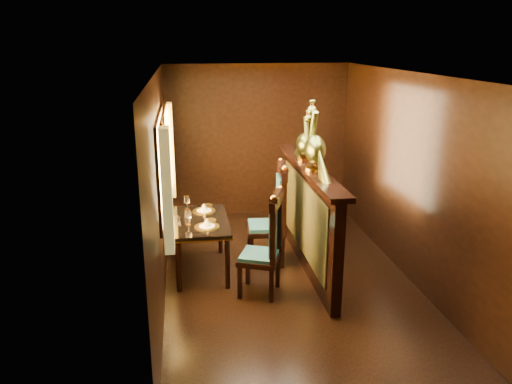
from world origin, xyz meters
TOP-DOWN VIEW (x-y plane):
  - ground at (0.00, 0.00)m, footprint 5.00×5.00m
  - room_shell at (-0.09, 0.02)m, footprint 3.04×5.04m
  - partition at (0.32, 0.30)m, footprint 0.26×2.70m
  - dining_table at (-1.05, 0.37)m, footprint 0.72×1.19m
  - chair_left at (-0.29, -0.37)m, footprint 0.60×0.61m
  - chair_right at (-0.06, 0.49)m, footprint 0.53×0.55m
  - peacock_left at (0.33, 0.07)m, footprint 0.26×0.69m
  - peacock_right at (0.33, 0.60)m, footprint 0.21×0.57m

SIDE VIEW (x-z plane):
  - ground at x=0.00m, z-range 0.00..0.00m
  - dining_table at x=-1.05m, z-range 0.18..1.08m
  - chair_left at x=-0.29m, z-range 0.03..1.30m
  - partition at x=0.32m, z-range 0.03..1.39m
  - chair_right at x=-0.06m, z-range 0.03..1.41m
  - room_shell at x=-0.09m, z-range 0.32..2.84m
  - peacock_right at x=0.33m, z-range 1.36..2.03m
  - peacock_left at x=0.33m, z-range 1.36..2.18m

